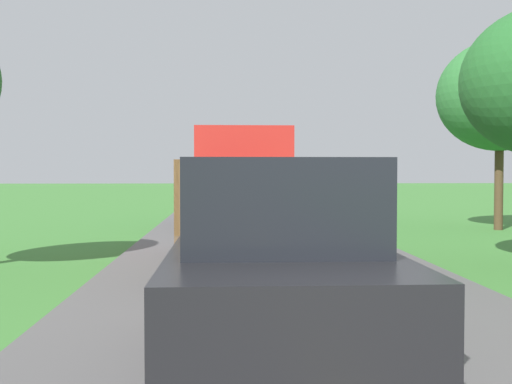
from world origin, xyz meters
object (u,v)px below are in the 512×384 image
object	(u,v)px
banana_truck_far	(238,184)
following_car	(274,268)
banana_truck_near	(245,192)
roadside_tree_far_left	(500,95)

from	to	relation	value
banana_truck_far	following_car	size ratio (longest dim) A/B	1.42
banana_truck_far	following_car	distance (m)	16.96
banana_truck_far	following_car	xyz separation A→B (m)	(-0.11, -16.96, -0.40)
banana_truck_near	following_car	size ratio (longest dim) A/B	1.42
banana_truck_far	following_car	bearing A→B (deg)	-90.38
banana_truck_near	banana_truck_far	bearing A→B (deg)	89.42
banana_truck_far	roadside_tree_far_left	size ratio (longest dim) A/B	0.93
roadside_tree_far_left	following_car	world-z (taller)	roadside_tree_far_left
banana_truck_near	following_car	xyz separation A→B (m)	(-0.01, -7.22, -0.41)
banana_truck_far	roadside_tree_far_left	bearing A→B (deg)	-18.84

